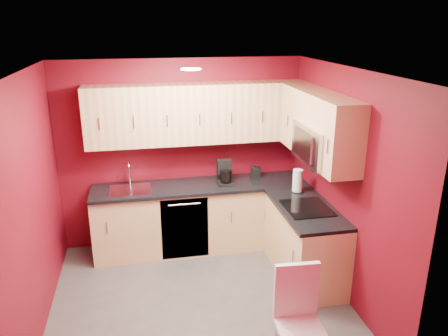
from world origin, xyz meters
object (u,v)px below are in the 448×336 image
object	(u,v)px
microwave	(321,144)
napkin_holder	(256,172)
coffee_maker	(225,173)
dining_chair	(301,325)
paper_towel	(298,181)
sink	(130,187)

from	to	relation	value
microwave	napkin_holder	size ratio (longest dim) A/B	5.61
coffee_maker	dining_chair	world-z (taller)	coffee_maker
napkin_holder	coffee_maker	bearing A→B (deg)	-158.10
coffee_maker	paper_towel	size ratio (longest dim) A/B	1.08
microwave	coffee_maker	distance (m)	1.42
coffee_maker	sink	bearing A→B (deg)	176.18
sink	napkin_holder	size ratio (longest dim) A/B	3.84
sink	dining_chair	size ratio (longest dim) A/B	0.53
coffee_maker	napkin_holder	size ratio (longest dim) A/B	2.31
paper_towel	dining_chair	world-z (taller)	paper_towel
microwave	sink	world-z (taller)	microwave
sink	napkin_holder	bearing A→B (deg)	4.39
dining_chair	napkin_holder	bearing A→B (deg)	87.13
coffee_maker	paper_towel	distance (m)	0.94
microwave	dining_chair	bearing A→B (deg)	-116.37
napkin_holder	dining_chair	world-z (taller)	napkin_holder
microwave	napkin_holder	bearing A→B (deg)	109.84
sink	dining_chair	world-z (taller)	sink
napkin_holder	paper_towel	bearing A→B (deg)	-59.75
microwave	dining_chair	distance (m)	1.95
sink	coffee_maker	size ratio (longest dim) A/B	1.66
paper_towel	dining_chair	distance (m)	2.09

